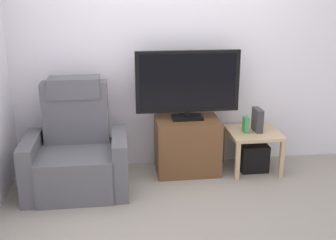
{
  "coord_description": "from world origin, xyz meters",
  "views": [
    {
      "loc": [
        -0.75,
        -3.3,
        1.92
      ],
      "look_at": [
        -0.28,
        0.5,
        0.7
      ],
      "focal_mm": 44.65,
      "sensor_mm": 36.0,
      "label": 1
    }
  ],
  "objects_px": {
    "recliner_armchair": "(76,153)",
    "side_table": "(253,137)",
    "tv_stand": "(187,145)",
    "game_console": "(257,120)",
    "television": "(188,83)",
    "subwoofer_box": "(252,156)",
    "book_upright": "(246,125)"
  },
  "relations": [
    {
      "from": "television",
      "to": "game_console",
      "type": "xyz_separation_m",
      "value": [
        0.76,
        -0.04,
        -0.41
      ]
    },
    {
      "from": "recliner_armchair",
      "to": "side_table",
      "type": "relative_size",
      "value": 2.0
    },
    {
      "from": "side_table",
      "to": "game_console",
      "type": "distance_m",
      "value": 0.2
    },
    {
      "from": "tv_stand",
      "to": "book_upright",
      "type": "relative_size",
      "value": 3.86
    },
    {
      "from": "recliner_armchair",
      "to": "book_upright",
      "type": "height_order",
      "value": "recliner_armchair"
    },
    {
      "from": "side_table",
      "to": "book_upright",
      "type": "bearing_deg",
      "value": -168.69
    },
    {
      "from": "tv_stand",
      "to": "side_table",
      "type": "height_order",
      "value": "tv_stand"
    },
    {
      "from": "television",
      "to": "side_table",
      "type": "distance_m",
      "value": 0.94
    },
    {
      "from": "side_table",
      "to": "game_console",
      "type": "bearing_deg",
      "value": 15.95
    },
    {
      "from": "recliner_armchair",
      "to": "book_upright",
      "type": "distance_m",
      "value": 1.79
    },
    {
      "from": "side_table",
      "to": "television",
      "type": "bearing_deg",
      "value": 176.03
    },
    {
      "from": "tv_stand",
      "to": "game_console",
      "type": "bearing_deg",
      "value": -1.61
    },
    {
      "from": "side_table",
      "to": "subwoofer_box",
      "type": "xyz_separation_m",
      "value": [
        0.0,
        -0.0,
        -0.22
      ]
    },
    {
      "from": "television",
      "to": "game_console",
      "type": "bearing_deg",
      "value": -3.03
    },
    {
      "from": "book_upright",
      "to": "tv_stand",
      "type": "bearing_deg",
      "value": 175.3
    },
    {
      "from": "tv_stand",
      "to": "game_console",
      "type": "xyz_separation_m",
      "value": [
        0.76,
        -0.02,
        0.27
      ]
    },
    {
      "from": "side_table",
      "to": "book_upright",
      "type": "height_order",
      "value": "book_upright"
    },
    {
      "from": "tv_stand",
      "to": "game_console",
      "type": "height_order",
      "value": "game_console"
    },
    {
      "from": "television",
      "to": "game_console",
      "type": "height_order",
      "value": "television"
    },
    {
      "from": "side_table",
      "to": "subwoofer_box",
      "type": "relative_size",
      "value": 1.81
    },
    {
      "from": "television",
      "to": "subwoofer_box",
      "type": "xyz_separation_m",
      "value": [
        0.72,
        -0.05,
        -0.83
      ]
    },
    {
      "from": "television",
      "to": "recliner_armchair",
      "type": "height_order",
      "value": "television"
    },
    {
      "from": "tv_stand",
      "to": "subwoofer_box",
      "type": "height_order",
      "value": "tv_stand"
    },
    {
      "from": "subwoofer_box",
      "to": "game_console",
      "type": "xyz_separation_m",
      "value": [
        0.04,
        0.01,
        0.41
      ]
    },
    {
      "from": "tv_stand",
      "to": "game_console",
      "type": "distance_m",
      "value": 0.8
    },
    {
      "from": "television",
      "to": "subwoofer_box",
      "type": "distance_m",
      "value": 1.1
    },
    {
      "from": "recliner_armchair",
      "to": "subwoofer_box",
      "type": "relative_size",
      "value": 3.61
    },
    {
      "from": "tv_stand",
      "to": "side_table",
      "type": "distance_m",
      "value": 0.73
    },
    {
      "from": "subwoofer_box",
      "to": "book_upright",
      "type": "height_order",
      "value": "book_upright"
    },
    {
      "from": "side_table",
      "to": "game_console",
      "type": "xyz_separation_m",
      "value": [
        0.04,
        0.01,
        0.19
      ]
    },
    {
      "from": "game_console",
      "to": "book_upright",
      "type": "bearing_deg",
      "value": -167.47
    },
    {
      "from": "television",
      "to": "side_table",
      "type": "bearing_deg",
      "value": -3.97
    }
  ]
}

